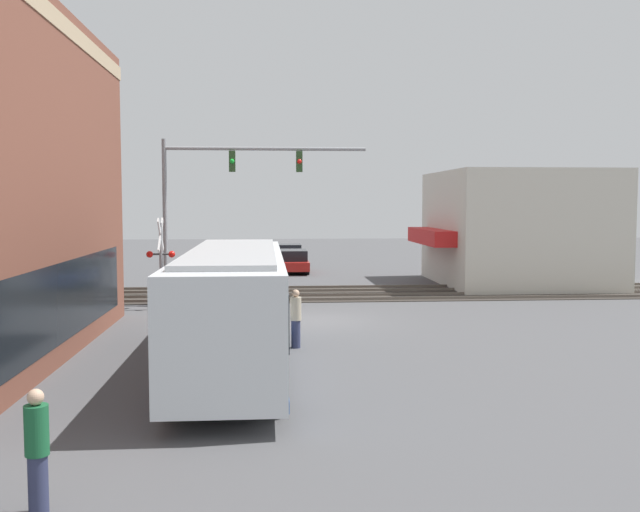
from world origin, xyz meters
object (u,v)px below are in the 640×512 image
Objects in this scene: parked_car_silver at (290,254)px; pedestrian_near_bus at (296,318)px; city_bus at (233,303)px; pedestrian_by_lamp at (37,450)px; crossing_signal at (161,254)px; parked_car_red at (294,262)px; parked_car_blue at (250,273)px.

pedestrian_near_bus reaches higher than parked_car_silver.
pedestrian_by_lamp is (-8.61, 2.38, -0.84)m from city_bus.
pedestrian_near_bus is at bearing -20.06° from pedestrian_by_lamp.
parked_car_red is at bearing -21.91° from crossing_signal.
crossing_signal is 0.85× the size of parked_car_blue.
crossing_signal reaches higher than pedestrian_near_bus.
parked_car_red is 2.58× the size of pedestrian_near_bus.
pedestrian_near_bus is at bearing -147.58° from crossing_signal.
parked_car_silver is at bearing -10.12° from parked_car_blue.
parked_car_blue is 0.97× the size of parked_car_red.
parked_car_red is at bearing -2.06° from pedestrian_near_bus.
pedestrian_near_bus is 12.08m from pedestrian_by_lamp.
pedestrian_near_bus is (-30.81, 0.84, 0.28)m from parked_car_silver.
city_bus reaches higher than pedestrian_by_lamp.
crossing_signal reaches higher than city_bus.
parked_car_blue is at bearing -4.94° from pedestrian_by_lamp.
pedestrian_near_bus reaches higher than parked_car_blue.
parked_car_blue is at bearing -23.40° from crossing_signal.
parked_car_red is (15.08, -6.07, -1.62)m from crossing_signal.
parked_car_blue is 1.06× the size of parked_car_silver.
crossing_signal is 9.84m from pedestrian_near_bus.
parked_car_blue is 2.51× the size of pedestrian_near_bus.
pedestrian_by_lamp reaches higher than parked_car_red.
parked_car_red is at bearing -20.18° from parked_car_blue.
parked_car_blue is at bearing -0.00° from city_bus.
pedestrian_near_bus is (-8.23, -5.23, -1.38)m from crossing_signal.
parked_car_blue is (18.97, -0.00, -1.06)m from city_bus.
city_bus reaches higher than parked_car_red.
parked_car_red is (26.04, -2.60, -1.10)m from city_bus.
pedestrian_near_bus is at bearing -173.81° from parked_car_blue.
city_bus is at bearing -15.47° from pedestrian_by_lamp.
crossing_signal reaches higher than parked_car_blue.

